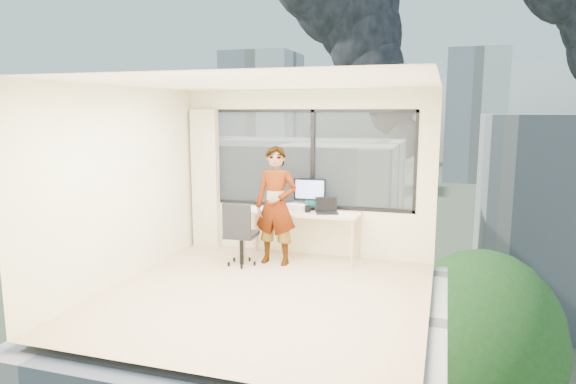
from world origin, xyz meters
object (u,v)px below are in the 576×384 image
at_px(chair, 241,233).
at_px(person, 276,206).
at_px(game_console, 300,206).
at_px(laptop, 327,206).
at_px(desk, 301,235).
at_px(handbag, 313,202).
at_px(monitor, 310,194).

distance_m(chair, person, 0.65).
distance_m(person, game_console, 0.59).
distance_m(game_console, laptop, 0.56).
height_order(desk, handbag, handbag).
bearing_deg(game_console, monitor, 4.03).
relative_size(desk, laptop, 5.18).
bearing_deg(laptop, monitor, 128.78).
distance_m(desk, handbag, 0.54).
height_order(person, handbag, person).
distance_m(monitor, handbag, 0.15).
relative_size(desk, chair, 1.83).
bearing_deg(chair, laptop, 20.88).
bearing_deg(monitor, desk, -125.79).
bearing_deg(desk, handbag, 56.57).
height_order(chair, game_console, chair).
bearing_deg(desk, monitor, 55.84).
distance_m(desk, person, 0.68).
bearing_deg(chair, desk, 33.87).
relative_size(chair, person, 0.56).
height_order(laptop, handbag, handbag).
bearing_deg(desk, person, -129.07).
xyz_separation_m(person, game_console, (0.21, 0.55, -0.09)).
distance_m(monitor, game_console, 0.28).
height_order(chair, person, person).
relative_size(chair, laptop, 2.83).
relative_size(laptop, handbag, 1.21).
bearing_deg(person, handbag, 54.77).
bearing_deg(person, chair, -151.74).
distance_m(desk, chair, 0.96).
relative_size(desk, person, 1.02).
xyz_separation_m(person, handbag, (0.42, 0.56, -0.02)).
bearing_deg(chair, handbag, 37.71).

